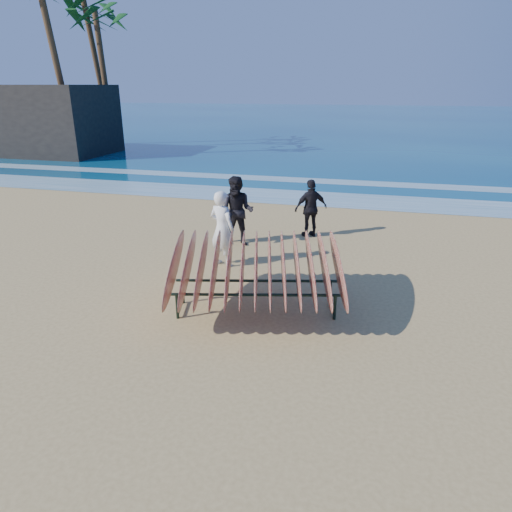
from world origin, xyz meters
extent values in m
plane|color=tan|center=(0.00, 0.00, 0.00)|extent=(120.00, 120.00, 0.00)
plane|color=navy|center=(0.00, 55.00, 0.01)|extent=(160.00, 160.00, 0.00)
plane|color=white|center=(0.00, 10.00, 0.01)|extent=(160.00, 160.00, 0.00)
plane|color=white|center=(0.00, 13.50, 0.01)|extent=(160.00, 160.00, 0.00)
cylinder|color=black|center=(-1.23, -0.38, 0.25)|extent=(0.06, 0.06, 0.50)
cylinder|color=black|center=(1.65, 0.32, 0.25)|extent=(0.06, 0.06, 0.50)
cylinder|color=black|center=(-1.38, 0.26, 0.25)|extent=(0.06, 0.06, 0.50)
cylinder|color=black|center=(1.49, 0.95, 0.25)|extent=(0.06, 0.06, 0.50)
cylinder|color=black|center=(0.21, -0.03, 0.50)|extent=(3.12, 0.80, 0.06)
cylinder|color=black|center=(0.06, 0.60, 0.50)|extent=(3.12, 0.80, 0.06)
cylinder|color=black|center=(-1.31, -0.06, 0.08)|extent=(0.20, 0.64, 0.04)
cylinder|color=black|center=(1.57, 0.63, 0.08)|extent=(0.20, 0.64, 0.04)
ellipsoid|color=#6D0C07|center=(-1.37, -0.08, 0.93)|extent=(0.68, 2.57, 1.13)
ellipsoid|color=#6D0C07|center=(-1.12, -0.02, 0.93)|extent=(0.68, 2.57, 1.13)
ellipsoid|color=#6D0C07|center=(-0.87, 0.05, 0.93)|extent=(0.68, 2.57, 1.13)
ellipsoid|color=#6D0C07|center=(-0.62, 0.11, 0.93)|extent=(0.68, 2.57, 1.13)
ellipsoid|color=#6D0C07|center=(-0.37, 0.17, 0.93)|extent=(0.68, 2.57, 1.13)
ellipsoid|color=#6D0C07|center=(-0.12, 0.23, 0.93)|extent=(0.68, 2.57, 1.13)
ellipsoid|color=#6D0C07|center=(0.13, 0.29, 0.93)|extent=(0.68, 2.57, 1.13)
ellipsoid|color=#6D0C07|center=(0.38, 0.35, 0.93)|extent=(0.68, 2.57, 1.13)
ellipsoid|color=#6D0C07|center=(0.63, 0.41, 0.93)|extent=(0.68, 2.57, 1.13)
ellipsoid|color=#6D0C07|center=(0.89, 0.47, 0.93)|extent=(0.68, 2.57, 1.13)
ellipsoid|color=#6D0C07|center=(1.14, 0.53, 0.93)|extent=(0.68, 2.57, 1.13)
ellipsoid|color=#6D0C07|center=(1.39, 0.59, 0.93)|extent=(0.68, 2.57, 1.13)
ellipsoid|color=#6D0C07|center=(1.64, 0.65, 0.93)|extent=(0.68, 2.57, 1.13)
imported|color=white|center=(-1.26, 2.46, 0.93)|extent=(0.79, 0.65, 1.85)
imported|color=black|center=(-1.34, 4.01, 0.95)|extent=(0.92, 0.72, 1.90)
imported|color=black|center=(0.49, 5.25, 0.83)|extent=(1.05, 0.86, 1.67)
cube|color=#2D2823|center=(-18.97, 18.19, 2.08)|extent=(9.38, 5.21, 4.17)
cylinder|color=brown|center=(-15.55, 16.60, 4.79)|extent=(0.36, 1.72, 9.54)
cylinder|color=brown|center=(-15.46, 21.12, 4.26)|extent=(0.36, 0.90, 8.52)
cylinder|color=brown|center=(-16.97, 22.89, 4.76)|extent=(0.36, 2.00, 9.45)
camera|label=1|loc=(2.11, -7.45, 4.15)|focal=32.00mm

